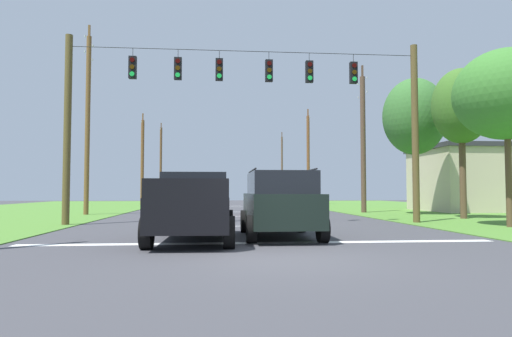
% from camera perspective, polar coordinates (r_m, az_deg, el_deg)
% --- Properties ---
extents(ground_plane, '(120.00, 120.00, 0.00)m').
position_cam_1_polar(ground_plane, '(9.70, 2.61, -11.18)').
color(ground_plane, '#3D3D42').
extents(shoulder_grass_right, '(16.00, 80.00, 0.03)m').
position_cam_1_polar(shoulder_grass_right, '(29.39, 28.27, -5.21)').
color(shoulder_grass_right, '#4C7F2E').
rests_on(shoulder_grass_right, ground).
extents(stop_bar_stripe, '(13.02, 0.45, 0.01)m').
position_cam_1_polar(stop_bar_stripe, '(12.61, 0.76, -9.23)').
color(stop_bar_stripe, white).
rests_on(stop_bar_stripe, ground).
extents(lane_dash_0, '(2.50, 0.15, 0.01)m').
position_cam_1_polar(lane_dash_0, '(18.56, -1.19, -7.17)').
color(lane_dash_0, white).
rests_on(lane_dash_0, ground).
extents(lane_dash_1, '(2.50, 0.15, 0.01)m').
position_cam_1_polar(lane_dash_1, '(25.76, -2.33, -5.95)').
color(lane_dash_1, white).
rests_on(lane_dash_1, ground).
extents(lane_dash_2, '(2.50, 0.15, 0.01)m').
position_cam_1_polar(lane_dash_2, '(31.21, -2.84, -5.40)').
color(lane_dash_2, white).
rests_on(lane_dash_2, ground).
extents(lane_dash_3, '(2.50, 0.15, 0.01)m').
position_cam_1_polar(lane_dash_3, '(41.17, -3.42, -4.77)').
color(lane_dash_3, white).
rests_on(lane_dash_3, ground).
extents(lane_dash_4, '(2.50, 0.15, 0.01)m').
position_cam_1_polar(lane_dash_4, '(44.30, -3.55, -4.64)').
color(lane_dash_4, white).
rests_on(lane_dash_4, ground).
extents(overhead_signal_span, '(15.30, 0.31, 7.96)m').
position_cam_1_polar(overhead_signal_span, '(19.86, -1.17, 6.56)').
color(overhead_signal_span, brown).
rests_on(overhead_signal_span, ground).
extents(pickup_truck, '(2.40, 5.45, 1.95)m').
position_cam_1_polar(pickup_truck, '(13.28, -7.73, -4.71)').
color(pickup_truck, black).
rests_on(pickup_truck, ground).
extents(suv_black, '(2.25, 4.82, 2.05)m').
position_cam_1_polar(suv_black, '(14.08, 2.95, -4.24)').
color(suv_black, black).
rests_on(suv_black, ground).
extents(distant_car_crossing_white, '(2.19, 4.39, 1.52)m').
position_cam_1_polar(distant_car_crossing_white, '(36.77, -10.06, -3.75)').
color(distant_car_crossing_white, silver).
rests_on(distant_car_crossing_white, ground).
extents(distant_car_oncoming, '(2.27, 4.42, 1.52)m').
position_cam_1_polar(distant_car_oncoming, '(27.02, 1.47, -4.14)').
color(distant_car_oncoming, maroon).
rests_on(distant_car_oncoming, ground).
extents(utility_pole_mid_right, '(0.33, 1.93, 9.67)m').
position_cam_1_polar(utility_pole_mid_right, '(30.74, 13.18, 3.38)').
color(utility_pole_mid_right, brown).
rests_on(utility_pole_mid_right, ground).
extents(utility_pole_far_right, '(0.31, 1.85, 9.90)m').
position_cam_1_polar(utility_pole_far_right, '(47.41, 6.51, 1.23)').
color(utility_pole_far_right, brown).
rests_on(utility_pole_far_right, ground).
extents(utility_pole_near_left, '(0.26, 1.80, 9.86)m').
position_cam_1_polar(utility_pole_near_left, '(65.47, 3.25, 0.15)').
color(utility_pole_near_left, brown).
rests_on(utility_pole_near_left, ground).
extents(utility_pole_far_left, '(0.28, 1.82, 11.38)m').
position_cam_1_polar(utility_pole_far_left, '(29.15, -20.21, 5.73)').
color(utility_pole_far_left, brown).
rests_on(utility_pole_far_left, ground).
extents(utility_pole_distant_right, '(0.33, 1.84, 9.28)m').
position_cam_1_polar(utility_pole_distant_right, '(47.56, -13.96, 0.90)').
color(utility_pole_distant_right, brown).
rests_on(utility_pole_distant_right, ground).
extents(utility_pole_distant_left, '(0.33, 1.80, 10.95)m').
position_cam_1_polar(utility_pole_distant_left, '(65.16, -11.76, 0.64)').
color(utility_pole_distant_left, brown).
rests_on(utility_pole_distant_left, ground).
extents(tree_roadside_right, '(3.70, 3.70, 8.11)m').
position_cam_1_polar(tree_roadside_right, '(28.90, 19.12, 6.10)').
color(tree_roadside_right, brown).
rests_on(tree_roadside_right, ground).
extents(tree_roadside_far_right, '(2.91, 2.91, 7.66)m').
position_cam_1_polar(tree_roadside_far_right, '(25.71, 24.17, 7.01)').
color(tree_roadside_far_right, brown).
rests_on(tree_roadside_far_right, ground).
extents(tree_roadside_left, '(3.99, 3.99, 6.96)m').
position_cam_1_polar(tree_roadside_left, '(20.56, 28.72, 8.07)').
color(tree_roadside_left, brown).
rests_on(tree_roadside_left, ground).
extents(roadside_store, '(10.71, 7.74, 5.09)m').
position_cam_1_polar(roadside_store, '(36.45, 27.80, -1.12)').
color(roadside_store, beige).
rests_on(roadside_store, ground).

